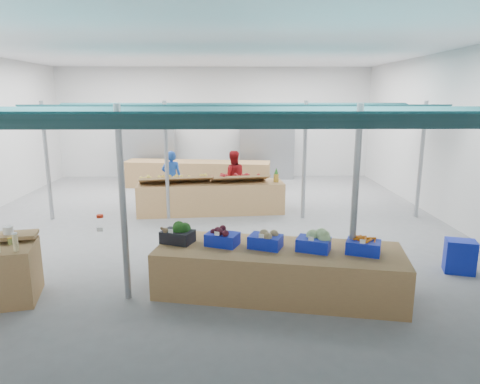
# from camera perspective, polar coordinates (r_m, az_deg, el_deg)

# --- Properties ---
(floor) EXTENTS (13.00, 13.00, 0.00)m
(floor) POSITION_cam_1_polar(r_m,az_deg,el_deg) (10.72, -4.55, -4.22)
(floor) COLOR slate
(floor) RESTS_ON ground
(hall) EXTENTS (13.00, 13.00, 13.00)m
(hall) POSITION_cam_1_polar(r_m,az_deg,el_deg) (11.71, -4.38, 10.36)
(hall) COLOR silver
(hall) RESTS_ON ground
(pole_grid) EXTENTS (10.00, 4.60, 3.00)m
(pole_grid) POSITION_cam_1_polar(r_m,az_deg,el_deg) (8.59, -0.39, 4.02)
(pole_grid) COLOR gray
(pole_grid) RESTS_ON floor
(awnings) EXTENTS (9.50, 7.08, 0.30)m
(awnings) POSITION_cam_1_polar(r_m,az_deg,el_deg) (8.50, -0.40, 10.48)
(awnings) COLOR #0B2D2F
(awnings) RESTS_ON pole_grid
(back_shelving_left) EXTENTS (2.00, 0.50, 2.00)m
(back_shelving_left) POSITION_cam_1_polar(r_m,az_deg,el_deg) (16.68, -12.10, 5.10)
(back_shelving_left) COLOR #B23F33
(back_shelving_left) RESTS_ON floor
(back_shelving_right) EXTENTS (2.00, 0.50, 2.00)m
(back_shelving_right) POSITION_cam_1_polar(r_m,az_deg,el_deg) (16.44, 3.57, 5.25)
(back_shelving_right) COLOR #B23F33
(back_shelving_right) RESTS_ON floor
(veg_counter) EXTENTS (4.04, 2.00, 0.75)m
(veg_counter) POSITION_cam_1_polar(r_m,az_deg,el_deg) (6.98, 5.14, -10.38)
(veg_counter) COLOR #9B7544
(veg_counter) RESTS_ON floor
(fruit_counter) EXTENTS (3.97, 1.26, 0.84)m
(fruit_counter) POSITION_cam_1_polar(r_m,az_deg,el_deg) (11.61, -3.88, -0.76)
(fruit_counter) COLOR #9B7544
(fruit_counter) RESTS_ON floor
(far_counter) EXTENTS (5.11, 1.66, 0.90)m
(far_counter) POSITION_cam_1_polar(r_m,az_deg,el_deg) (14.98, -5.71, 2.38)
(far_counter) COLOR #9B7544
(far_counter) RESTS_ON floor
(crate_stack) EXTENTS (0.58, 0.48, 0.60)m
(crate_stack) POSITION_cam_1_polar(r_m,az_deg,el_deg) (8.68, 27.25, -7.64)
(crate_stack) COLOR #1022B2
(crate_stack) RESTS_ON floor
(vendor_left) EXTENTS (0.60, 0.42, 1.56)m
(vendor_left) POSITION_cam_1_polar(r_m,az_deg,el_deg) (12.71, -9.10, 1.95)
(vendor_left) COLOR #1943A5
(vendor_left) RESTS_ON floor
(vendor_right) EXTENTS (0.81, 0.65, 1.56)m
(vendor_right) POSITION_cam_1_polar(r_m,az_deg,el_deg) (12.59, -0.96, 2.01)
(vendor_right) COLOR maroon
(vendor_right) RESTS_ON floor
(crate_broccoli) EXTENTS (0.59, 0.51, 0.35)m
(crate_broccoli) POSITION_cam_1_polar(r_m,az_deg,el_deg) (7.10, -8.33, -5.46)
(crate_broccoli) COLOR black
(crate_broccoli) RESTS_ON veg_counter
(crate_beets) EXTENTS (0.59, 0.51, 0.29)m
(crate_beets) POSITION_cam_1_polar(r_m,az_deg,el_deg) (6.92, -2.36, -6.03)
(crate_beets) COLOR #1022B2
(crate_beets) RESTS_ON veg_counter
(crate_celeriac) EXTENTS (0.59, 0.51, 0.31)m
(crate_celeriac) POSITION_cam_1_polar(r_m,az_deg,el_deg) (6.81, 3.42, -6.25)
(crate_celeriac) COLOR #1022B2
(crate_celeriac) RESTS_ON veg_counter
(crate_cabbage) EXTENTS (0.59, 0.51, 0.35)m
(crate_cabbage) POSITION_cam_1_polar(r_m,az_deg,el_deg) (6.77, 9.79, -6.41)
(crate_cabbage) COLOR #1022B2
(crate_cabbage) RESTS_ON veg_counter
(crate_carrots) EXTENTS (0.59, 0.51, 0.29)m
(crate_carrots) POSITION_cam_1_polar(r_m,az_deg,el_deg) (6.84, 16.12, -6.97)
(crate_carrots) COLOR #1022B2
(crate_carrots) RESTS_ON veg_counter
(sparrow) EXTENTS (0.12, 0.09, 0.11)m
(sparrow) POSITION_cam_1_polar(r_m,az_deg,el_deg) (7.01, -10.01, -5.00)
(sparrow) COLOR brown
(sparrow) RESTS_ON crate_broccoli
(pole_ribbon) EXTENTS (0.12, 0.12, 0.28)m
(pole_ribbon) POSITION_cam_1_polar(r_m,az_deg,el_deg) (7.69, -18.18, -3.24)
(pole_ribbon) COLOR #B0200B
(pole_ribbon) RESTS_ON pole_grid
(apple_heap_yellow) EXTENTS (1.99, 1.01, 0.27)m
(apple_heap_yellow) POSITION_cam_1_polar(r_m,az_deg,el_deg) (11.40, -8.58, 1.87)
(apple_heap_yellow) COLOR #997247
(apple_heap_yellow) RESTS_ON fruit_counter
(apple_heap_red) EXTENTS (1.60, 0.95, 0.27)m
(apple_heap_red) POSITION_cam_1_polar(r_m,az_deg,el_deg) (11.45, 0.05, 2.07)
(apple_heap_red) COLOR #997247
(apple_heap_red) RESTS_ON fruit_counter
(pineapple) EXTENTS (0.14, 0.14, 0.39)m
(pineapple) POSITION_cam_1_polar(r_m,az_deg,el_deg) (11.59, 4.85, 2.23)
(pineapple) COLOR #8C6019
(pineapple) RESTS_ON fruit_counter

